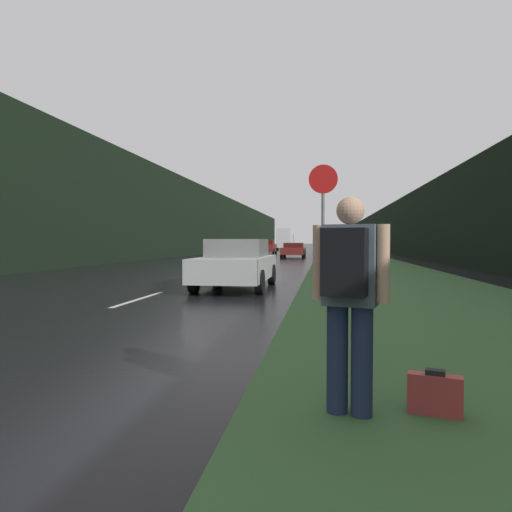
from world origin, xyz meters
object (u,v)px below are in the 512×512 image
hitchhiker_with_backpack (349,291)px  car_passing_far (293,250)px  car_passing_near (237,264)px  car_oncoming (266,247)px  suitcase (435,395)px  delivery_truck (285,239)px  stop_sign (323,222)px

hitchhiker_with_backpack → car_passing_far: size_ratio=0.37×
car_passing_near → car_passing_far: (0.00, 25.41, -0.06)m
car_passing_near → car_oncoming: size_ratio=1.08×
hitchhiker_with_backpack → suitcase: 1.07m
car_passing_far → delivery_truck: bearing=-84.2°
hitchhiker_with_backpack → delivery_truck: delivery_truck is taller
stop_sign → suitcase: stop_sign is taller
stop_sign → car_oncoming: stop_sign is taller
car_passing_near → car_passing_far: size_ratio=0.96×
delivery_truck → stop_sign: bearing=-84.5°
hitchhiker_with_backpack → car_passing_near: bearing=120.9°
car_passing_near → delivery_truck: delivery_truck is taller
suitcase → delivery_truck: 71.19m
stop_sign → car_oncoming: size_ratio=0.74×
suitcase → delivery_truck: delivery_truck is taller
car_oncoming → delivery_truck: delivery_truck is taller
hitchhiker_with_backpack → delivery_truck: bearing=110.1°
car_oncoming → delivery_truck: size_ratio=0.48×
stop_sign → hitchhiker_with_backpack: bearing=-88.1°
hitchhiker_with_backpack → car_passing_far: hitchhiker_with_backpack is taller
car_passing_near → hitchhiker_with_backpack: bearing=105.9°
stop_sign → car_passing_far: bearing=95.0°
car_oncoming → delivery_truck: (-0.00, 25.18, 1.04)m
car_passing_near → car_oncoming: car_oncoming is taller
car_passing_near → suitcase: bearing=109.8°
car_passing_far → car_oncoming: 11.38m
stop_sign → suitcase: bearing=-81.9°
suitcase → car_passing_far: size_ratio=0.09×
car_passing_far → delivery_truck: (-3.68, 35.95, 1.15)m
suitcase → car_passing_near: bearing=124.7°
stop_sign → car_passing_near: bearing=127.9°
stop_sign → delivery_truck: 64.88m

